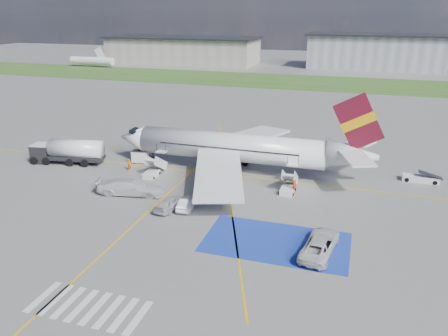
{
  "coord_description": "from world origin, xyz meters",
  "views": [
    {
      "loc": [
        16.34,
        -41.26,
        21.5
      ],
      "look_at": [
        1.71,
        5.42,
        3.5
      ],
      "focal_mm": 35.0,
      "sensor_mm": 36.0,
      "label": 1
    }
  ],
  "objects": [
    {
      "name": "crew_fwd",
      "position": [
        -13.5,
        9.6,
        0.84
      ],
      "size": [
        0.66,
        0.49,
        1.68
      ],
      "primitive_type": "imported",
      "rotation": [
        0.0,
        0.0,
        0.15
      ],
      "color": "orange",
      "rests_on": "ground"
    },
    {
      "name": "grass_strip",
      "position": [
        0.0,
        95.0,
        0.01
      ],
      "size": [
        400.0,
        30.0,
        0.01
      ],
      "primitive_type": "cube",
      "color": "#2D4C1E",
      "rests_on": "ground"
    },
    {
      "name": "crosswalk",
      "position": [
        -1.8,
        -18.0,
        0.01
      ],
      "size": [
        9.0,
        4.0,
        0.01
      ],
      "color": "silver",
      "rests_on": "ground"
    },
    {
      "name": "taxiway_line_diag",
      "position": [
        0.0,
        12.0,
        0.01
      ],
      "size": [
        20.71,
        56.45,
        0.01
      ],
      "primitive_type": "cube",
      "rotation": [
        0.0,
        0.0,
        0.35
      ],
      "color": "gold",
      "rests_on": "ground"
    },
    {
      "name": "taxiway_line_main",
      "position": [
        0.0,
        12.0,
        0.01
      ],
      "size": [
        120.0,
        0.2,
        0.01
      ],
      "primitive_type": "cube",
      "color": "gold",
      "rests_on": "ground"
    },
    {
      "name": "car_silver_b",
      "position": [
        -1.12,
        0.49,
        0.68
      ],
      "size": [
        1.71,
        4.19,
        1.35
      ],
      "primitive_type": "imported",
      "rotation": [
        0.0,
        0.0,
        3.21
      ],
      "color": "#B5B7BD",
      "rests_on": "ground"
    },
    {
      "name": "taxiway_line_cross",
      "position": [
        -5.0,
        -10.0,
        0.01
      ],
      "size": [
        0.2,
        60.0,
        0.01
      ],
      "primitive_type": "cube",
      "color": "gold",
      "rests_on": "ground"
    },
    {
      "name": "airstairs_fwd",
      "position": [
        -9.5,
        8.7,
        0.62
      ],
      "size": [
        1.9,
        5.2,
        3.6
      ],
      "color": "silver",
      "rests_on": "ground"
    },
    {
      "name": "staging_box",
      "position": [
        10.0,
        -4.0,
        0.01
      ],
      "size": [
        14.0,
        8.0,
        0.01
      ],
      "primitive_type": "cube",
      "color": "#1A339C",
      "rests_on": "ground"
    },
    {
      "name": "ground",
      "position": [
        0.0,
        0.0,
        0.0
      ],
      "size": [
        400.0,
        400.0,
        0.0
      ],
      "primitive_type": "plane",
      "color": "#60605E",
      "rests_on": "ground"
    },
    {
      "name": "gpu_cart",
      "position": [
        -13.6,
        13.0,
        0.85
      ],
      "size": [
        2.46,
        1.8,
        1.88
      ],
      "rotation": [
        0.0,
        0.0,
        0.17
      ],
      "color": "silver",
      "rests_on": "ground"
    },
    {
      "name": "van_white_b",
      "position": [
        -9.23,
        2.18,
        1.22
      ],
      "size": [
        6.56,
        3.56,
        2.44
      ],
      "primitive_type": "imported",
      "rotation": [
        0.0,
        0.0,
        1.74
      ],
      "color": "silver",
      "rests_on": "ground"
    },
    {
      "name": "van_white_a",
      "position": [
        14.21,
        -4.48,
        1.05
      ],
      "size": [
        3.34,
        5.91,
        2.1
      ],
      "primitive_type": "imported",
      "rotation": [
        0.0,
        0.0,
        3.0
      ],
      "color": "silver",
      "rests_on": "ground"
    },
    {
      "name": "terminal_centre",
      "position": [
        20.0,
        135.0,
        6.0
      ],
      "size": [
        48.0,
        18.0,
        12.0
      ],
      "primitive_type": "cube",
      "color": "gray",
      "rests_on": "ground"
    },
    {
      "name": "fuel_tanker",
      "position": [
        -23.53,
        9.7,
        1.51
      ],
      "size": [
        10.83,
        4.47,
        3.59
      ],
      "rotation": [
        0.0,
        0.0,
        0.16
      ],
      "color": "black",
      "rests_on": "ground"
    },
    {
      "name": "airstairs_aft",
      "position": [
        9.0,
        8.7,
        0.62
      ],
      "size": [
        1.9,
        5.2,
        3.6
      ],
      "color": "silver",
      "rests_on": "ground"
    },
    {
      "name": "crew_nose",
      "position": [
        -14.46,
        12.72,
        0.9
      ],
      "size": [
        0.84,
        0.99,
        1.81
      ],
      "primitive_type": "imported",
      "rotation": [
        0.0,
        0.0,
        -1.38
      ],
      "color": "orange",
      "rests_on": "ground"
    },
    {
      "name": "terminal_west",
      "position": [
        -55.0,
        130.0,
        5.0
      ],
      "size": [
        60.0,
        22.0,
        10.0
      ],
      "primitive_type": "cube",
      "color": "gray",
      "rests_on": "ground"
    },
    {
      "name": "belt_loader",
      "position": [
        25.11,
        17.35,
        0.36
      ],
      "size": [
        4.89,
        1.88,
        1.46
      ],
      "rotation": [
        0.0,
        0.0,
        -0.01
      ],
      "color": "silver",
      "rests_on": "ground"
    },
    {
      "name": "crew_aft",
      "position": [
        9.82,
        8.33,
        0.96
      ],
      "size": [
        0.62,
        1.18,
        1.91
      ],
      "primitive_type": "imported",
      "rotation": [
        0.0,
        0.0,
        1.71
      ],
      "color": "#FC620D",
      "rests_on": "ground"
    },
    {
      "name": "airliner",
      "position": [
        1.51,
        14.0,
        3.39
      ],
      "size": [
        36.81,
        32.95,
        11.92
      ],
      "color": "silver",
      "rests_on": "ground"
    },
    {
      "name": "car_silver_a",
      "position": [
        -2.96,
        -0.35,
        0.77
      ],
      "size": [
        2.51,
        4.74,
        1.53
      ],
      "primitive_type": "imported",
      "rotation": [
        0.0,
        0.0,
        2.98
      ],
      "color": "#AAACB1",
      "rests_on": "ground"
    }
  ]
}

